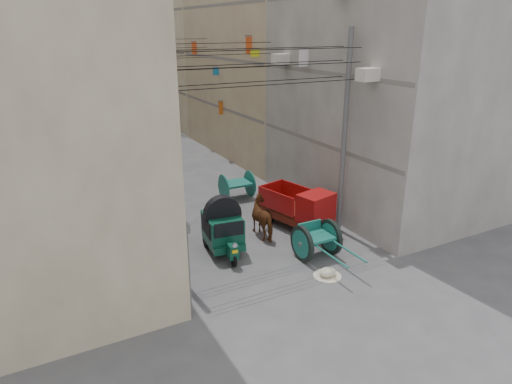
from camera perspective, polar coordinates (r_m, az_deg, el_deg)
ground at (r=13.44m, az=13.81°, el=-17.15°), size 140.00×140.00×0.00m
building_row_right at (r=44.68m, az=-7.95°, el=17.79°), size 8.00×62.00×14.00m
end_cap_building at (r=74.13m, az=-23.21°, el=17.26°), size 22.00×10.00×13.00m
shutters_left at (r=19.57m, az=-15.60°, el=-0.19°), size 0.18×14.40×2.88m
signboards at (r=30.68m, az=-13.64°, el=10.85°), size 8.22×40.52×5.67m
ac_units at (r=19.06m, az=8.54°, el=18.08°), size 0.70×6.55×3.35m
utility_poles at (r=26.16m, az=-11.02°, el=10.81°), size 7.40×22.20×8.00m
overhead_cables at (r=23.42m, az=-9.47°, el=16.70°), size 7.40×22.52×1.12m
auto_rickshaw at (r=16.98m, az=-4.16°, el=-4.41°), size 1.58×2.47×1.69m
tonga_cart at (r=16.82m, az=7.57°, el=-5.92°), size 1.45×2.96×1.34m
mini_truck at (r=18.95m, az=5.80°, el=-2.30°), size 2.11×3.39×1.77m
second_cart at (r=22.38m, az=-2.41°, el=0.91°), size 1.51×1.34×1.30m
feed_sack at (r=15.89m, az=8.92°, el=-9.87°), size 0.60×0.48×0.30m
horse at (r=18.34m, az=1.10°, el=-3.20°), size 0.86×1.85×1.56m
distant_car_white at (r=31.88m, az=-14.25°, el=5.91°), size 2.18×3.70×1.18m
distant_car_grey at (r=35.58m, az=-13.90°, el=7.49°), size 1.97×4.23×1.34m
distant_car_green at (r=46.51m, az=-20.16°, el=9.67°), size 3.13×4.91×1.32m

